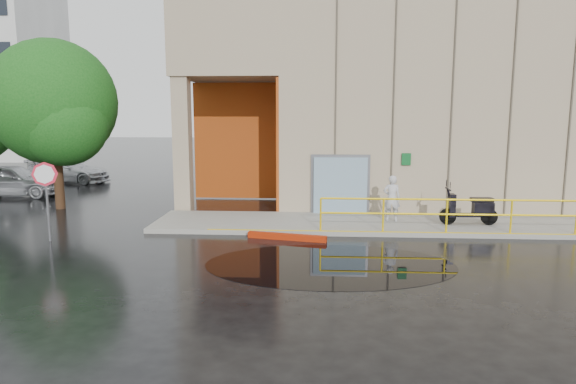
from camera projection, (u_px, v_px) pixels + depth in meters
The scene contains 12 objects.
ground at pixel (341, 266), 12.66m from camera, with size 120.00×120.00×0.00m, color black.
sidewalk at pixel (457, 225), 16.84m from camera, with size 20.00×3.00×0.15m, color gray.
building at pixel (449, 101), 22.52m from camera, with size 20.00×10.17×8.00m.
guardrail at pixel (479, 215), 15.40m from camera, with size 9.56×0.06×1.03m.
person at pixel (392, 198), 16.99m from camera, with size 0.56×0.37×1.54m, color #B9B9BF.
scooter at pixel (470, 200), 16.41m from camera, with size 1.85×0.62×1.42m.
stop_sign at pixel (46, 183), 14.78m from camera, with size 0.66×0.33×2.34m.
red_curb at pixel (287, 237), 15.20m from camera, with size 2.40×0.18×0.18m, color #991F06.
puddle at pixel (330, 265), 12.74m from camera, with size 6.23×3.83×0.01m, color black.
car_a at pixel (11, 180), 22.75m from camera, with size 1.72×4.29×1.46m, color #B2B4B9.
car_c at pixel (69, 171), 27.25m from camera, with size 1.76×4.32×1.25m, color silver.
tree_near at pixel (56, 107), 19.31m from camera, with size 4.73×4.73×6.46m.
Camera 1 is at (-0.57, -12.27, 3.80)m, focal length 32.00 mm.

